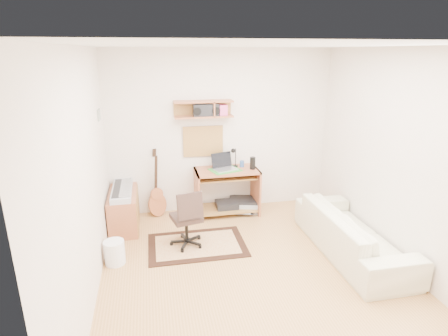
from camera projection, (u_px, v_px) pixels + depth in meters
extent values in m
cube|color=tan|center=(254.00, 272.00, 4.44)|extent=(3.60, 4.00, 0.01)
cube|color=white|center=(260.00, 45.00, 3.65)|extent=(3.60, 4.00, 0.01)
cube|color=silver|center=(221.00, 132.00, 5.91)|extent=(3.60, 0.01, 2.60)
cube|color=silver|center=(84.00, 181.00, 3.70)|extent=(0.01, 4.00, 2.60)
cube|color=silver|center=(402.00, 160.00, 4.39)|extent=(0.01, 4.00, 2.60)
cube|color=#AC603C|center=(204.00, 109.00, 5.61)|extent=(0.90, 0.25, 0.26)
cube|color=tan|center=(203.00, 141.00, 5.87)|extent=(0.64, 0.03, 0.49)
cube|color=#4C8CBF|center=(99.00, 115.00, 4.97)|extent=(0.02, 0.20, 0.15)
cylinder|color=black|center=(253.00, 163.00, 5.83)|extent=(0.09, 0.09, 0.20)
cylinder|color=#2F518F|center=(242.00, 164.00, 5.96)|extent=(0.07, 0.07, 0.10)
cube|color=black|center=(206.00, 110.00, 5.62)|extent=(0.39, 0.18, 0.20)
cube|color=beige|center=(197.00, 245.00, 5.04)|extent=(1.32, 0.89, 0.02)
cube|color=#AC603C|center=(124.00, 210.00, 5.50)|extent=(0.40, 0.90, 0.55)
cube|color=#B2B5BA|center=(122.00, 190.00, 5.40)|extent=(0.28, 0.89, 0.08)
cylinder|color=white|center=(115.00, 252.00, 4.58)|extent=(0.32, 0.32, 0.30)
cube|color=#A5A8AA|center=(244.00, 205.00, 6.14)|extent=(0.59, 0.51, 0.19)
imported|color=beige|center=(353.00, 226.00, 4.76)|extent=(0.58, 1.98, 0.77)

